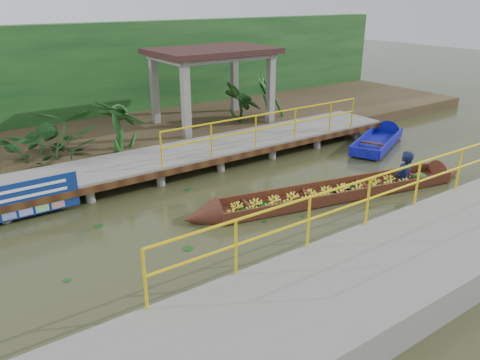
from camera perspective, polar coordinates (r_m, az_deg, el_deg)
ground at (r=11.66m, az=0.72°, el=-3.67°), size 80.00×80.00×0.00m
land_strip at (r=17.84m, az=-13.56°, el=5.56°), size 30.00×8.00×0.45m
far_dock at (r=14.21m, az=-7.32°, el=2.97°), size 16.00×2.06×1.66m
near_dock at (r=9.60m, az=20.85°, el=-9.11°), size 18.00×2.40×1.73m
pavilion at (r=17.58m, az=-3.42°, el=14.53°), size 4.40×3.00×3.00m
foliage_backdrop at (r=19.77m, az=-16.83°, el=12.06°), size 30.00×0.80×4.00m
vendor_boat at (r=12.84m, az=13.68°, el=-0.40°), size 8.52×2.58×2.19m
moored_blue_boat at (r=17.95m, az=17.10°, el=5.09°), size 3.81×2.44×0.90m
blue_banner at (r=11.96m, az=-25.53°, el=-2.30°), size 2.80×0.04×0.87m
tropical_plants at (r=15.13m, az=-15.48°, el=6.37°), size 14.20×1.20×1.50m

